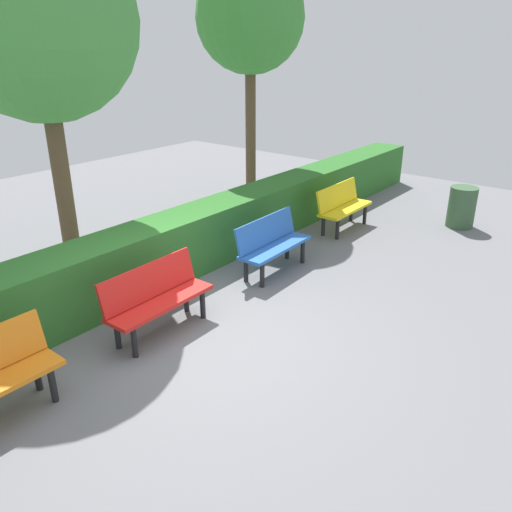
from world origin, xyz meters
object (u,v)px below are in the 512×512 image
Objects in this scene: bench_red at (156,296)px; tree_mid at (38,22)px; bench_yellow at (342,205)px; bench_blue at (272,242)px; tree_near at (250,19)px; trash_bin at (462,207)px.

bench_red is 0.29× the size of tree_mid.
tree_mid reaches higher than bench_yellow.
bench_blue is 0.29× the size of tree_near.
tree_mid is 6.30× the size of trash_bin.
bench_red is at bearing 79.44° from tree_mid.
bench_red is 6.49m from trash_bin.
trash_bin is (-6.28, 1.65, -0.09)m from bench_red.
bench_red is 0.30× the size of tree_near.
bench_blue is 2.32m from bench_red.
tree_mid is at bearing -30.35° from bench_yellow.
bench_blue is 1.82× the size of trash_bin.
tree_near is at bearing -179.08° from tree_mid.
tree_mid is at bearing -55.82° from bench_blue.
bench_blue is 0.99× the size of bench_red.
bench_yellow is at bearing -48.21° from trash_bin.
tree_mid is 7.84m from trash_bin.
bench_yellow is at bearing 82.11° from tree_near.
bench_red is 1.84× the size of trash_bin.
tree_mid reaches higher than tree_near.
trash_bin is at bearing 144.18° from tree_mid.
bench_yellow is 0.28× the size of tree_near.
bench_red is at bearing 0.78° from bench_yellow.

